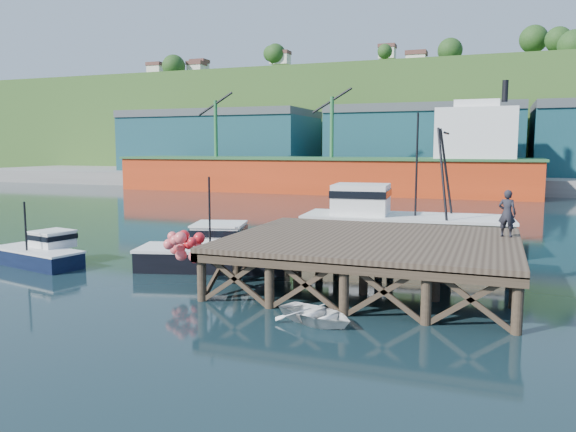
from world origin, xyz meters
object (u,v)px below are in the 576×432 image
at_px(trawler, 401,222).
at_px(dockworker, 507,213).
at_px(dinghy, 316,314).
at_px(boat_black, 215,251).
at_px(boat_navy, 41,252).

bearing_deg(trawler, dockworker, -55.81).
relative_size(trawler, dinghy, 4.13).
relative_size(boat_black, dinghy, 2.68).
bearing_deg(boat_black, dinghy, -57.03).
bearing_deg(dinghy, boat_navy, 100.23).
bearing_deg(boat_navy, boat_black, 28.66).
distance_m(boat_black, dinghy, 9.97).
relative_size(boat_navy, trawler, 0.46).
distance_m(boat_navy, dinghy, 16.54).
distance_m(trawler, dockworker, 9.11).
distance_m(trawler, dinghy, 15.02).
height_order(trawler, dockworker, trawler).
height_order(dinghy, dockworker, dockworker).
height_order(boat_navy, dinghy, boat_navy).
relative_size(boat_navy, boat_black, 0.71).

